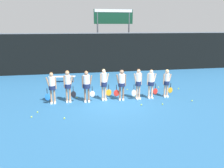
{
  "coord_description": "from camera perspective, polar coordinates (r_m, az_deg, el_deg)",
  "views": [
    {
      "loc": [
        -2.04,
        -11.31,
        4.03
      ],
      "look_at": [
        -0.01,
        0.0,
        0.93
      ],
      "focal_mm": 35.0,
      "sensor_mm": 36.0,
      "label": 1
    }
  ],
  "objects": [
    {
      "name": "player_2",
      "position": [
        11.69,
        -6.65,
        0.07
      ],
      "size": [
        0.68,
        0.4,
        1.72
      ],
      "rotation": [
        0.0,
        0.0,
        0.02
      ],
      "color": "#8C664C",
      "rests_on": "ground_plane"
    },
    {
      "name": "tennis_ball_8",
      "position": [
        11.49,
        7.68,
        -5.39
      ],
      "size": [
        0.07,
        0.07,
        0.07
      ],
      "primitive_type": "sphere",
      "color": "#CCE033",
      "rests_on": "ground_plane"
    },
    {
      "name": "player_6",
      "position": [
        12.41,
        10.16,
        0.65
      ],
      "size": [
        0.66,
        0.38,
        1.68
      ],
      "rotation": [
        0.0,
        0.0,
        -0.01
      ],
      "color": "beige",
      "rests_on": "ground_plane"
    },
    {
      "name": "player_1",
      "position": [
        11.8,
        -11.46,
        0.1
      ],
      "size": [
        0.63,
        0.34,
        1.75
      ],
      "rotation": [
        0.0,
        0.0,
        0.05
      ],
      "color": "tan",
      "rests_on": "ground_plane"
    },
    {
      "name": "tennis_ball_1",
      "position": [
        12.75,
        5.85,
        -3.25
      ],
      "size": [
        0.07,
        0.07,
        0.07
      ],
      "primitive_type": "sphere",
      "color": "#CCE033",
      "rests_on": "ground_plane"
    },
    {
      "name": "player_4",
      "position": [
        11.91,
        2.51,
        0.53
      ],
      "size": [
        0.67,
        0.38,
        1.74
      ],
      "rotation": [
        0.0,
        0.0,
        -0.2
      ],
      "color": "#8C664C",
      "rests_on": "ground_plane"
    },
    {
      "name": "player_3",
      "position": [
        11.9,
        -2.09,
        0.4
      ],
      "size": [
        0.63,
        0.33,
        1.75
      ],
      "rotation": [
        0.0,
        0.0,
        0.1
      ],
      "color": "tan",
      "rests_on": "ground_plane"
    },
    {
      "name": "bench_courtside",
      "position": [
        16.29,
        -12.55,
        1.76
      ],
      "size": [
        1.72,
        0.55,
        0.44
      ],
      "rotation": [
        0.0,
        0.0,
        -0.11
      ],
      "color": "silver",
      "rests_on": "ground_plane"
    },
    {
      "name": "ground_plane",
      "position": [
        12.18,
        0.04,
        -4.24
      ],
      "size": [
        140.0,
        140.0,
        0.0
      ],
      "primitive_type": "plane",
      "color": "#235684"
    },
    {
      "name": "tennis_ball_0",
      "position": [
        11.07,
        -18.9,
        -6.95
      ],
      "size": [
        0.06,
        0.06,
        0.06
      ],
      "primitive_type": "sphere",
      "color": "#CCE033",
      "rests_on": "ground_plane"
    },
    {
      "name": "tennis_ball_6",
      "position": [
        14.88,
        17.0,
        -1.17
      ],
      "size": [
        0.07,
        0.07,
        0.07
      ],
      "primitive_type": "sphere",
      "color": "#CCE033",
      "rests_on": "ground_plane"
    },
    {
      "name": "player_5",
      "position": [
        12.16,
        6.85,
        0.59
      ],
      "size": [
        0.6,
        0.33,
        1.73
      ],
      "rotation": [
        0.0,
        0.0,
        0.17
      ],
      "color": "tan",
      "rests_on": "ground_plane"
    },
    {
      "name": "player_0",
      "position": [
        11.82,
        -15.42,
        -0.38
      ],
      "size": [
        0.63,
        0.35,
        1.69
      ],
      "rotation": [
        0.0,
        0.0,
        0.03
      ],
      "color": "tan",
      "rests_on": "ground_plane"
    },
    {
      "name": "tennis_ball_4",
      "position": [
        12.77,
        20.17,
        -4.12
      ],
      "size": [
        0.07,
        0.07,
        0.07
      ],
      "primitive_type": "sphere",
      "color": "#CCE033",
      "rests_on": "ground_plane"
    },
    {
      "name": "tennis_ball_3",
      "position": [
        10.59,
        -20.29,
        -8.08
      ],
      "size": [
        0.06,
        0.06,
        0.06
      ],
      "primitive_type": "sphere",
      "color": "#CCE033",
      "rests_on": "ground_plane"
    },
    {
      "name": "tennis_ball_10",
      "position": [
        14.1,
        4.0,
        -1.42
      ],
      "size": [
        0.06,
        0.06,
        0.06
      ],
      "primitive_type": "sphere",
      "color": "#CCE033",
      "rests_on": "ground_plane"
    },
    {
      "name": "tennis_ball_2",
      "position": [
        12.66,
        -9.15,
        -3.52
      ],
      "size": [
        0.07,
        0.07,
        0.07
      ],
      "primitive_type": "sphere",
      "color": "#CCE033",
      "rests_on": "ground_plane"
    },
    {
      "name": "player_7",
      "position": [
        12.84,
        14.09,
        0.78
      ],
      "size": [
        0.61,
        0.33,
        1.63
      ],
      "rotation": [
        0.0,
        0.0,
        0.01
      ],
      "color": "tan",
      "rests_on": "ground_plane"
    },
    {
      "name": "tennis_ball_9",
      "position": [
        14.92,
        12.0,
        -0.79
      ],
      "size": [
        0.07,
        0.07,
        0.07
      ],
      "primitive_type": "sphere",
      "color": "#CCE033",
      "rests_on": "ground_plane"
    },
    {
      "name": "scoreboard",
      "position": [
        20.79,
        0.38,
        15.67
      ],
      "size": [
        3.6,
        0.15,
        5.43
      ],
      "color": "#515156",
      "rests_on": "ground_plane"
    },
    {
      "name": "fence_windscreen",
      "position": [
        19.1,
        -4.0,
        8.13
      ],
      "size": [
        60.0,
        0.08,
        3.44
      ],
      "color": "black",
      "rests_on": "ground_plane"
    },
    {
      "name": "tennis_ball_5",
      "position": [
        11.78,
        13.06,
        -5.16
      ],
      "size": [
        0.06,
        0.06,
        0.06
      ],
      "primitive_type": "sphere",
      "color": "#CCE033",
      "rests_on": "ground_plane"
    },
    {
      "name": "tennis_ball_7",
      "position": [
        10.04,
        -12.34,
        -8.73
      ],
      "size": [
        0.07,
        0.07,
        0.07
      ],
      "primitive_type": "sphere",
      "color": "#CCE033",
      "rests_on": "ground_plane"
    }
  ]
}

